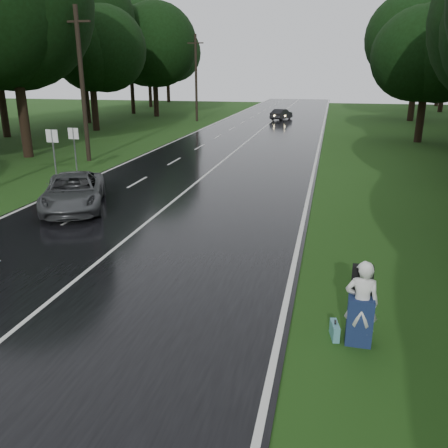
% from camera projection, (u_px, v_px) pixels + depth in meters
% --- Properties ---
extents(ground, '(160.00, 160.00, 0.00)m').
position_uv_depth(ground, '(20.00, 327.00, 10.62)').
color(ground, '#1E4213').
rests_on(ground, ground).
extents(road, '(12.00, 140.00, 0.04)m').
position_uv_depth(road, '(220.00, 164.00, 29.15)').
color(road, black).
rests_on(road, ground).
extents(lane_center, '(0.12, 140.00, 0.01)m').
position_uv_depth(lane_center, '(220.00, 163.00, 29.14)').
color(lane_center, silver).
rests_on(lane_center, road).
extents(grey_car, '(4.23, 5.60, 1.41)m').
position_uv_depth(grey_car, '(73.00, 192.00, 19.47)').
color(grey_car, '#444749').
rests_on(grey_car, road).
extents(far_car, '(2.38, 3.96, 1.23)m').
position_uv_depth(far_car, '(281.00, 114.00, 54.64)').
color(far_car, black).
rests_on(far_car, road).
extents(hitchhiker, '(0.71, 0.63, 1.91)m').
position_uv_depth(hitchhiker, '(361.00, 306.00, 9.73)').
color(hitchhiker, silver).
rests_on(hitchhiker, ground).
extents(suitcase, '(0.23, 0.51, 0.35)m').
position_uv_depth(suitcase, '(335.00, 330.00, 10.16)').
color(suitcase, teal).
rests_on(suitcase, ground).
extents(utility_pole_mid, '(1.80, 0.28, 9.22)m').
position_uv_depth(utility_pole_mid, '(89.00, 161.00, 30.17)').
color(utility_pole_mid, black).
rests_on(utility_pole_mid, ground).
extents(utility_pole_far, '(1.80, 0.28, 9.32)m').
position_uv_depth(utility_pole_far, '(197.00, 121.00, 53.71)').
color(utility_pole_far, black).
rests_on(utility_pole_far, ground).
extents(road_sign_a, '(0.65, 0.10, 2.71)m').
position_uv_depth(road_sign_a, '(57.00, 182.00, 24.46)').
color(road_sign_a, white).
rests_on(road_sign_a, ground).
extents(road_sign_b, '(0.61, 0.10, 2.56)m').
position_uv_depth(road_sign_b, '(77.00, 174.00, 26.36)').
color(road_sign_b, white).
rests_on(road_sign_b, ground).
extents(tree_left_d, '(10.63, 10.63, 16.61)m').
position_uv_depth(tree_left_d, '(29.00, 157.00, 31.52)').
color(tree_left_d, black).
rests_on(tree_left_d, ground).
extents(tree_left_e, '(8.57, 8.57, 13.40)m').
position_uv_depth(tree_left_e, '(97.00, 130.00, 45.43)').
color(tree_left_e, black).
rests_on(tree_left_e, ground).
extents(tree_left_f, '(9.18, 9.18, 14.34)m').
position_uv_depth(tree_left_f, '(157.00, 116.00, 59.21)').
color(tree_left_f, black).
rests_on(tree_left_f, ground).
extents(tree_right_e, '(7.74, 7.74, 12.10)m').
position_uv_depth(tree_right_e, '(417.00, 142.00, 38.04)').
color(tree_right_e, black).
rests_on(tree_right_e, ground).
extents(tree_right_f, '(10.08, 10.08, 15.74)m').
position_uv_depth(tree_right_f, '(410.00, 121.00, 54.01)').
color(tree_right_f, black).
rests_on(tree_right_f, ground).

